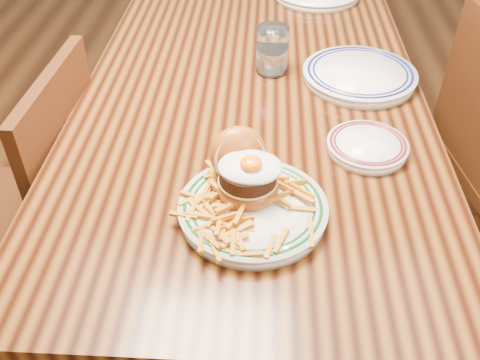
# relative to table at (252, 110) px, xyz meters

# --- Properties ---
(floor) EXTENTS (6.00, 6.00, 0.00)m
(floor) POSITION_rel_table_xyz_m (0.00, 0.00, -0.66)
(floor) COLOR black
(floor) RESTS_ON ground
(table) EXTENTS (0.85, 1.60, 0.75)m
(table) POSITION_rel_table_xyz_m (0.00, 0.00, 0.00)
(table) COLOR black
(table) RESTS_ON floor
(chair_left) EXTENTS (0.42, 0.42, 0.87)m
(chair_left) POSITION_rel_table_xyz_m (-0.56, -0.21, -0.20)
(chair_left) COLOR #401C0D
(chair_left) RESTS_ON floor
(main_plate) EXTENTS (0.28, 0.29, 0.13)m
(main_plate) POSITION_rel_table_xyz_m (0.01, -0.48, 0.12)
(main_plate) COLOR silver
(main_plate) RESTS_ON table
(side_plate) EXTENTS (0.17, 0.17, 0.03)m
(side_plate) POSITION_rel_table_xyz_m (0.25, -0.29, 0.10)
(side_plate) COLOR silver
(side_plate) RESTS_ON table
(rear_plate) EXTENTS (0.29, 0.29, 0.03)m
(rear_plate) POSITION_rel_table_xyz_m (0.27, 0.02, 0.11)
(rear_plate) COLOR silver
(rear_plate) RESTS_ON table
(water_glass) EXTENTS (0.08, 0.08, 0.12)m
(water_glass) POSITION_rel_table_xyz_m (0.05, 0.05, 0.14)
(water_glass) COLOR white
(water_glass) RESTS_ON table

